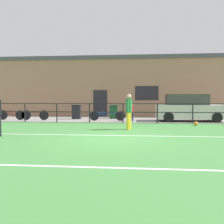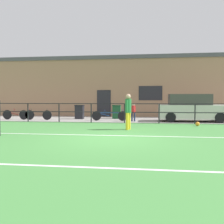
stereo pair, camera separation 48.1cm
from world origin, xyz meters
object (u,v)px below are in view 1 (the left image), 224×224
(bicycle_parked_2, at_px, (32,115))
(parked_car_red, at_px, (189,108))
(trash_bin_0, at_px, (77,112))
(trash_bin_1, at_px, (114,112))
(player_striker, at_px, (129,109))
(spectator_child, at_px, (131,111))
(bicycle_parked_1, at_px, (14,115))
(bicycle_parked_0, at_px, (107,116))
(soccer_ball_match, at_px, (196,124))

(bicycle_parked_2, bearing_deg, parked_car_red, 0.92)
(trash_bin_0, bearing_deg, trash_bin_1, 12.97)
(player_striker, relative_size, trash_bin_0, 1.69)
(player_striker, bearing_deg, spectator_child, 15.66)
(spectator_child, xyz_separation_m, bicycle_parked_2, (-6.55, 0.34, -0.30))
(player_striker, distance_m, bicycle_parked_2, 7.90)
(bicycle_parked_1, distance_m, bicycle_parked_2, 1.21)
(parked_car_red, xyz_separation_m, bicycle_parked_2, (-10.12, -0.16, -0.46))
(bicycle_parked_0, xyz_separation_m, trash_bin_0, (-2.26, 1.12, 0.17))
(parked_car_red, height_order, bicycle_parked_1, parked_car_red)
(soccer_ball_match, relative_size, trash_bin_1, 0.23)
(trash_bin_0, bearing_deg, bicycle_parked_0, -26.36)
(bicycle_parked_0, height_order, trash_bin_0, trash_bin_0)
(player_striker, relative_size, bicycle_parked_1, 0.73)
(bicycle_parked_0, relative_size, trash_bin_0, 2.37)
(parked_car_red, relative_size, bicycle_parked_2, 1.81)
(soccer_ball_match, relative_size, trash_bin_0, 0.23)
(parked_car_red, bearing_deg, bicycle_parked_2, -179.08)
(trash_bin_1, bearing_deg, bicycle_parked_1, -165.25)
(parked_car_red, bearing_deg, spectator_child, -172.06)
(player_striker, height_order, soccer_ball_match, player_striker)
(bicycle_parked_1, bearing_deg, trash_bin_1, 14.75)
(soccer_ball_match, height_order, bicycle_parked_2, bicycle_parked_2)
(parked_car_red, bearing_deg, bicycle_parked_0, -178.19)
(trash_bin_1, bearing_deg, parked_car_red, -17.65)
(bicycle_parked_1, bearing_deg, bicycle_parked_2, 0.00)
(parked_car_red, bearing_deg, trash_bin_1, 162.35)
(spectator_child, xyz_separation_m, bicycle_parked_0, (-1.55, 0.34, -0.32))
(spectator_child, relative_size, bicycle_parked_1, 0.50)
(spectator_child, relative_size, trash_bin_1, 1.17)
(player_striker, distance_m, parked_car_red, 5.81)
(parked_car_red, bearing_deg, soccer_ball_match, -92.70)
(parked_car_red, relative_size, trash_bin_0, 4.24)
(spectator_child, relative_size, trash_bin_0, 1.15)
(player_striker, bearing_deg, bicycle_parked_2, 71.92)
(player_striker, height_order, trash_bin_1, player_striker)
(trash_bin_1, bearing_deg, bicycle_parked_0, -99.07)
(player_striker, xyz_separation_m, bicycle_parked_2, (-6.53, 4.41, -0.58))
(spectator_child, bearing_deg, bicycle_parked_2, -20.82)
(soccer_ball_match, height_order, bicycle_parked_0, bicycle_parked_0)
(spectator_child, distance_m, bicycle_parked_0, 1.62)
(spectator_child, xyz_separation_m, bicycle_parked_1, (-7.75, 0.34, -0.30))
(soccer_ball_match, bearing_deg, player_striker, -149.84)
(parked_car_red, height_order, bicycle_parked_0, parked_car_red)
(bicycle_parked_0, relative_size, bicycle_parked_1, 1.02)
(bicycle_parked_1, xyz_separation_m, trash_bin_1, (6.48, 1.71, 0.15))
(trash_bin_0, bearing_deg, soccer_ball_match, -25.78)
(bicycle_parked_0, relative_size, bicycle_parked_2, 1.01)
(bicycle_parked_1, relative_size, trash_bin_1, 2.35)
(player_striker, distance_m, trash_bin_0, 6.72)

